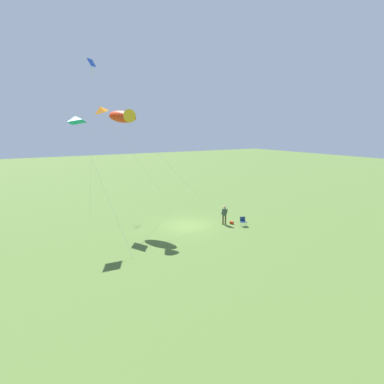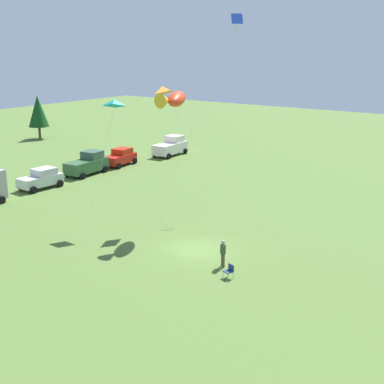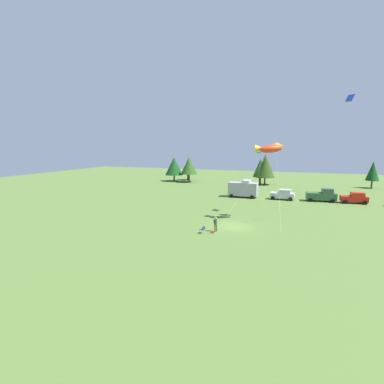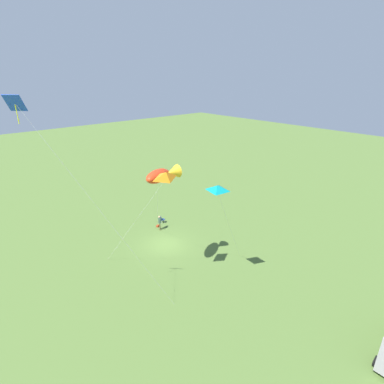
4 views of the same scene
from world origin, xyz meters
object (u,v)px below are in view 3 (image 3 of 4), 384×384
(car_silver_compact, at_px, (283,194))
(car_red_sedan, at_px, (355,198))
(kite_delta_orange, at_px, (276,145))
(kite_delta_teal, at_px, (259,151))
(truck_green_flatbed, at_px, (322,195))
(kite_large_fish, at_px, (268,149))
(kite_diamond_blue, at_px, (346,104))
(person_kite_flyer, at_px, (216,223))
(backpack_on_grass, at_px, (212,232))
(van_motorhome_grey, at_px, (243,189))
(folding_chair, at_px, (203,229))

(car_silver_compact, distance_m, car_red_sedan, 11.80)
(kite_delta_orange, bearing_deg, car_silver_compact, 89.63)
(kite_delta_teal, bearing_deg, truck_green_flatbed, 54.90)
(kite_large_fish, xyz_separation_m, kite_diamond_blue, (8.66, 0.42, 5.17))
(person_kite_flyer, relative_size, kite_delta_orange, 0.17)
(kite_diamond_blue, bearing_deg, backpack_on_grass, -148.02)
(backpack_on_grass, bearing_deg, truck_green_flatbed, 64.00)
(person_kite_flyer, xyz_separation_m, van_motorhome_grey, (-1.67, 23.84, 0.62))
(backpack_on_grass, distance_m, truck_green_flatbed, 28.30)
(van_motorhome_grey, relative_size, car_red_sedan, 1.24)
(car_silver_compact, relative_size, car_red_sedan, 0.98)
(backpack_on_grass, height_order, van_motorhome_grey, van_motorhome_grey)
(backpack_on_grass, distance_m, car_red_sedan, 31.01)
(folding_chair, xyz_separation_m, car_red_sedan, (18.53, 26.04, 0.46))
(van_motorhome_grey, bearing_deg, kite_diamond_blue, -47.29)
(backpack_on_grass, distance_m, car_silver_compact, 25.41)
(person_kite_flyer, height_order, van_motorhome_grey, van_motorhome_grey)
(person_kite_flyer, relative_size, van_motorhome_grey, 0.32)
(kite_large_fish, bearing_deg, folding_chair, -124.45)
(truck_green_flatbed, relative_size, kite_delta_teal, 0.55)
(car_silver_compact, height_order, kite_diamond_blue, kite_diamond_blue)
(folding_chair, distance_m, kite_large_fish, 13.64)
(car_red_sedan, bearing_deg, person_kite_flyer, -131.39)
(folding_chair, xyz_separation_m, truck_green_flatbed, (13.38, 25.90, 0.61))
(folding_chair, height_order, car_red_sedan, car_red_sedan)
(car_red_sedan, relative_size, kite_delta_orange, 0.42)
(person_kite_flyer, bearing_deg, van_motorhome_grey, -51.52)
(backpack_on_grass, height_order, car_red_sedan, car_red_sedan)
(kite_delta_orange, height_order, kite_diamond_blue, kite_diamond_blue)
(car_silver_compact, bearing_deg, backpack_on_grass, -100.72)
(car_red_sedan, distance_m, kite_delta_orange, 21.74)
(truck_green_flatbed, relative_size, kite_diamond_blue, 0.33)
(person_kite_flyer, bearing_deg, kite_delta_orange, -87.00)
(truck_green_flatbed, height_order, kite_delta_teal, kite_delta_teal)
(folding_chair, height_order, van_motorhome_grey, van_motorhome_grey)
(folding_chair, height_order, kite_large_fish, kite_large_fish)
(kite_large_fish, relative_size, kite_delta_teal, 1.07)
(person_kite_flyer, xyz_separation_m, folding_chair, (-1.15, -1.19, -0.53))
(truck_green_flatbed, bearing_deg, car_silver_compact, -179.53)
(folding_chair, relative_size, kite_delta_teal, 0.09)
(person_kite_flyer, bearing_deg, kite_delta_teal, -69.78)
(car_red_sedan, xyz_separation_m, kite_large_fish, (-12.70, -17.54, 8.48))
(car_red_sedan, distance_m, kite_diamond_blue, 22.26)
(kite_diamond_blue, bearing_deg, kite_delta_teal, 160.29)
(backpack_on_grass, xyz_separation_m, car_silver_compact, (5.79, 24.73, 0.84))
(car_silver_compact, height_order, car_red_sedan, same)
(person_kite_flyer, xyz_separation_m, kite_large_fish, (4.68, 7.31, 8.41))
(folding_chair, height_order, kite_diamond_blue, kite_diamond_blue)
(person_kite_flyer, distance_m, kite_delta_orange, 13.85)
(car_silver_compact, relative_size, kite_delta_teal, 0.45)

